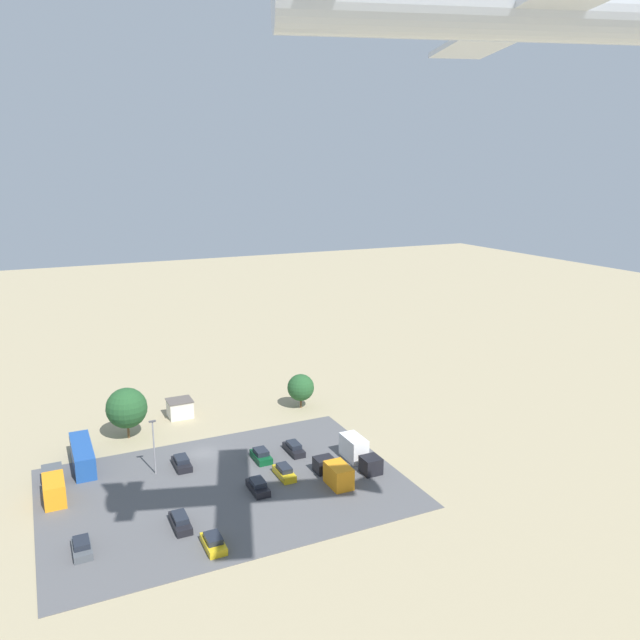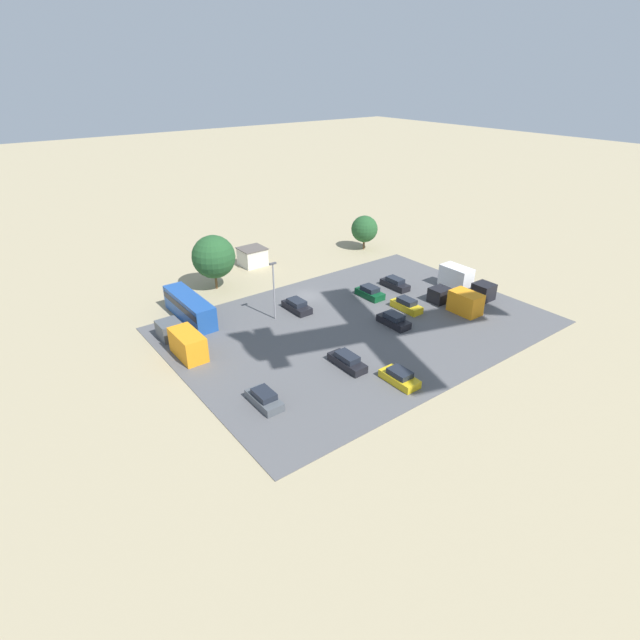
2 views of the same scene
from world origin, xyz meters
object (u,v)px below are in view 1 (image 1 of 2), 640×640
shed_building (180,408)px  parked_car_3 (180,522)px  bus (82,454)px  airplane (563,4)px  parked_car_5 (182,463)px  parked_car_2 (213,542)px  parked_car_0 (284,472)px  parked_car_1 (258,486)px  parked_car_7 (294,448)px  parked_car_4 (261,456)px  parked_truck_0 (358,452)px  parked_car_6 (82,547)px  parked_truck_1 (54,486)px  parked_truck_2 (334,472)px

shed_building → parked_car_3: size_ratio=0.85×
bus → parked_car_3: bus is taller
airplane → parked_car_5: bearing=-148.6°
parked_car_2 → parked_car_0: bearing=-138.2°
bus → parked_car_1: size_ratio=2.38×
parked_car_7 → bus: bearing=162.8°
parked_car_4 → parked_truck_0: size_ratio=0.50×
bus → airplane: airplane is taller
shed_building → parked_car_5: shed_building is taller
parked_car_1 → parked_car_3: 11.38m
parked_car_5 → parked_car_7: 15.78m
parked_car_6 → parked_truck_1: (2.03, -14.11, 0.72)m
parked_car_2 → airplane: 58.12m
parked_car_0 → parked_car_7: parked_car_0 is taller
shed_building → parked_car_0: shed_building is taller
parked_car_0 → parked_car_2: bearing=41.8°
parked_car_2 → airplane: airplane is taller
parked_car_4 → parked_truck_2: (-6.49, 9.92, 0.63)m
parked_car_3 → parked_car_7: bearing=-147.6°
parked_car_3 → parked_car_5: bearing=-103.7°
shed_building → parked_car_5: (3.98, 18.22, -0.75)m
parked_car_1 → parked_car_6: 21.71m
shed_building → parked_car_2: (5.23, 38.28, -0.78)m
parked_car_4 → parked_truck_2: 11.87m
parked_car_2 → bus: bearing=-67.5°
parked_truck_0 → bus: bearing=-23.7°
parked_car_4 → parked_car_5: size_ratio=0.94×
parked_truck_1 → airplane: airplane is taller
parked_car_4 → parked_car_6: size_ratio=0.99×
parked_car_6 → parked_car_3: bearing=2.3°
parked_car_7 → parked_truck_2: bearing=-81.9°
parked_car_6 → parked_truck_2: 31.24m
parked_truck_0 → parked_car_7: bearing=-43.9°
parked_car_1 → parked_car_0: bearing=-154.6°
bus → parked_truck_0: size_ratio=1.24×
parked_truck_1 → parked_truck_2: parked_truck_1 is taller
shed_building → airplane: bearing=97.0°
parked_truck_1 → airplane: bearing=-59.9°
parked_car_7 → parked_car_2: bearing=-133.6°
parked_car_0 → parked_truck_0: bearing=177.5°
parked_car_4 → shed_building: bearing=-72.5°
parked_car_2 → parked_car_4: bearing=-124.0°
parked_car_0 → parked_car_7: 7.35m
parked_car_0 → parked_truck_0: 10.92m
parked_truck_0 → parked_car_5: bearing=-21.9°
parked_car_2 → parked_car_7: (-16.85, -17.66, 0.05)m
bus → parked_truck_0: parked_truck_0 is taller
parked_car_2 → parked_car_6: parked_car_6 is taller
bus → parked_car_6: bearing=84.7°
parked_car_0 → parked_car_5: (11.60, -8.58, -0.04)m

